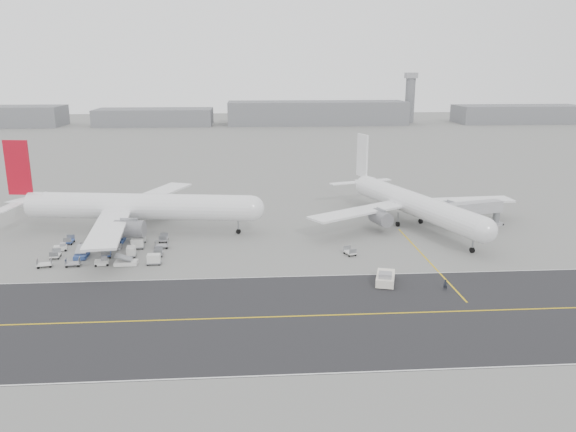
{
  "coord_description": "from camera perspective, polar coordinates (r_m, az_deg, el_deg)",
  "views": [
    {
      "loc": [
        -2.79,
        -91.99,
        34.73
      ],
      "look_at": [
        4.52,
        12.0,
        6.96
      ],
      "focal_mm": 35.0,
      "sensor_mm": 36.0,
      "label": 1
    }
  ],
  "objects": [
    {
      "name": "airliner_b",
      "position": [
        128.69,
        12.4,
        1.31
      ],
      "size": [
        49.86,
        50.84,
        18.16
      ],
      "rotation": [
        0.0,
        0.0,
        0.32
      ],
      "color": "white",
      "rests_on": "ground"
    },
    {
      "name": "pushback_tug",
      "position": [
        94.69,
        9.87,
        -6.23
      ],
      "size": [
        4.47,
        8.04,
        2.27
      ],
      "rotation": [
        0.0,
        0.0,
        -0.28
      ],
      "color": "white",
      "rests_on": "ground"
    },
    {
      "name": "stray_dolly",
      "position": [
        107.91,
        6.3,
        -3.95
      ],
      "size": [
        2.32,
        2.91,
        1.56
      ],
      "primitive_type": null,
      "rotation": [
        0.0,
        0.0,
        0.34
      ],
      "color": "silver",
      "rests_on": "ground"
    },
    {
      "name": "ground",
      "position": [
        98.37,
        -2.15,
        -5.77
      ],
      "size": [
        700.0,
        700.0,
        0.0
      ],
      "primitive_type": "plane",
      "color": "gray",
      "rests_on": "ground"
    },
    {
      "name": "taxiway",
      "position": [
        82.12,
        1.85,
        -10.1
      ],
      "size": [
        220.0,
        59.0,
        0.03
      ],
      "color": "#262628",
      "rests_on": "ground"
    },
    {
      "name": "jet_bridge",
      "position": [
        130.8,
        18.2,
        0.64
      ],
      "size": [
        15.97,
        6.87,
        5.97
      ],
      "rotation": [
        0.0,
        0.0,
        0.26
      ],
      "color": "gray",
      "rests_on": "ground"
    },
    {
      "name": "ground_crew_a",
      "position": [
        93.93,
        15.7,
        -6.78
      ],
      "size": [
        0.77,
        0.62,
        1.82
      ],
      "primitive_type": "imported",
      "rotation": [
        0.0,
        0.0,
        -0.32
      ],
      "color": "black",
      "rests_on": "ground"
    },
    {
      "name": "gse_cluster",
      "position": [
        113.51,
        -17.7,
        -3.63
      ],
      "size": [
        28.79,
        23.62,
        2.01
      ],
      "primitive_type": null,
      "rotation": [
        0.0,
        0.0,
        0.08
      ],
      "color": "#A2A1A7",
      "rests_on": "ground"
    },
    {
      "name": "airliner_a",
      "position": [
        125.16,
        -15.48,
        0.95
      ],
      "size": [
        57.08,
        56.11,
        19.76
      ],
      "rotation": [
        0.0,
        0.0,
        1.43
      ],
      "color": "white",
      "rests_on": "ground"
    },
    {
      "name": "horizon_buildings",
      "position": [
        355.22,
        1.31,
        9.3
      ],
      "size": [
        520.0,
        28.0,
        28.0
      ],
      "primitive_type": null,
      "color": "slate",
      "rests_on": "ground"
    },
    {
      "name": "control_tower",
      "position": [
        371.95,
        12.29,
        11.74
      ],
      "size": [
        7.0,
        7.0,
        31.25
      ],
      "color": "slate",
      "rests_on": "ground"
    }
  ]
}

